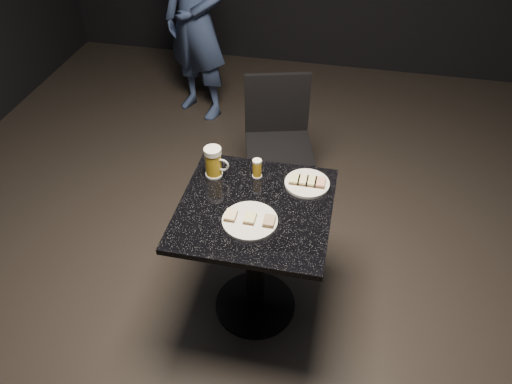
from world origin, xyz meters
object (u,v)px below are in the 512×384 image
(patron, at_px, (196,21))
(beer_mug, at_px, (214,162))
(table, at_px, (255,243))
(beer_tumbler, at_px, (257,168))
(plate_large, at_px, (250,221))
(plate_small, at_px, (307,183))
(chair, at_px, (278,137))

(patron, distance_m, beer_mug, 1.85)
(patron, height_order, table, patron)
(table, xyz_separation_m, beer_tumbler, (-0.04, 0.22, 0.29))
(table, relative_size, beer_tumbler, 7.65)
(beer_tumbler, bearing_deg, table, -80.41)
(table, bearing_deg, beer_mug, 143.05)
(plate_large, bearing_deg, plate_small, 55.44)
(patron, relative_size, beer_mug, 9.99)
(plate_large, distance_m, table, 0.27)
(patron, height_order, beer_mug, patron)
(table, height_order, beer_tumbler, beer_tumbler)
(plate_small, relative_size, beer_tumbler, 2.21)
(plate_large, relative_size, table, 0.33)
(patron, bearing_deg, plate_small, -33.53)
(patron, height_order, chair, patron)
(beer_tumbler, bearing_deg, plate_large, -83.69)
(plate_small, height_order, beer_tumbler, beer_tumbler)
(plate_large, relative_size, chair, 0.28)
(patron, relative_size, chair, 1.81)
(plate_small, distance_m, table, 0.39)
(plate_large, bearing_deg, beer_tumbler, 96.31)
(chair, bearing_deg, patron, 129.88)
(patron, distance_m, table, 2.13)
(table, distance_m, beer_mug, 0.44)
(plate_small, relative_size, beer_mug, 1.37)
(table, bearing_deg, patron, 114.54)
(table, distance_m, chair, 0.94)
(beer_tumbler, bearing_deg, beer_mug, -170.65)
(patron, distance_m, beer_tumbler, 1.90)
(chair, bearing_deg, beer_tumbler, -88.75)
(beer_tumbler, bearing_deg, chair, 91.25)
(patron, xyz_separation_m, chair, (0.82, -0.99, -0.29))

